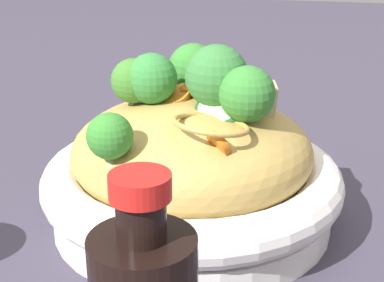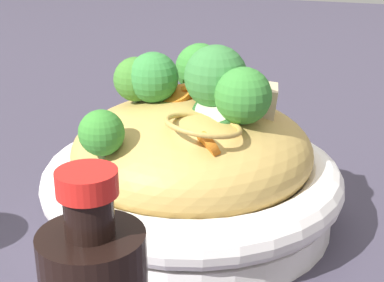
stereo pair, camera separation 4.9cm
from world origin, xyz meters
The scene contains 7 objects.
ground_plane centered at (0.00, 0.00, 0.00)m, with size 3.00×3.00×0.00m, color #3A3545.
serving_bowl centered at (0.00, 0.00, 0.03)m, with size 0.26×0.26×0.06m.
noodle_heap centered at (0.00, 0.00, 0.07)m, with size 0.21×0.21×0.10m.
broccoli_florets centered at (0.00, 0.00, 0.13)m, with size 0.16×0.19×0.08m.
carrot_coins centered at (0.00, -0.01, 0.11)m, with size 0.08×0.10×0.03m.
zucchini_slices centered at (0.01, 0.03, 0.11)m, with size 0.08×0.12×0.03m.
chicken_chunks centered at (0.03, 0.02, 0.11)m, with size 0.08×0.08×0.03m.
Camera 2 is at (0.15, -0.44, 0.25)m, focal length 54.45 mm.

